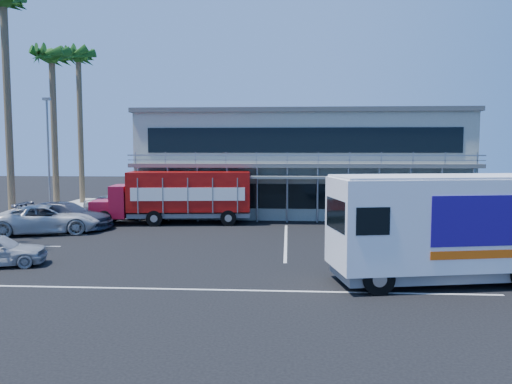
{
  "coord_description": "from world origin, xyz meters",
  "views": [
    {
      "loc": [
        2.1,
        -22.04,
        4.67
      ],
      "look_at": [
        0.35,
        5.03,
        2.3
      ],
      "focal_mm": 35.0,
      "sensor_mm": 36.0,
      "label": 1
    }
  ],
  "objects": [
    {
      "name": "parked_car_d",
      "position": [
        -10.76,
        5.81,
        0.79
      ],
      "size": [
        5.46,
        2.24,
        1.58
      ],
      "primitive_type": "imported",
      "rotation": [
        0.0,
        0.0,
        1.57
      ],
      "color": "#323543",
      "rests_on": "ground"
    },
    {
      "name": "parked_car_e",
      "position": [
        -9.5,
        10.8,
        0.79
      ],
      "size": [
        5.0,
        3.35,
        1.58
      ],
      "primitive_type": "imported",
      "rotation": [
        0.0,
        0.0,
        1.22
      ],
      "color": "slate",
      "rests_on": "ground"
    },
    {
      "name": "building",
      "position": [
        3.0,
        14.94,
        3.66
      ],
      "size": [
        22.4,
        12.0,
        7.3
      ],
      "color": "gray",
      "rests_on": "ground"
    },
    {
      "name": "red_truck",
      "position": [
        -4.66,
        8.35,
        1.78
      ],
      "size": [
        9.82,
        3.28,
        3.24
      ],
      "rotation": [
        0.0,
        0.0,
        0.11
      ],
      "color": "#A50D24",
      "rests_on": "ground"
    },
    {
      "name": "palm_e",
      "position": [
        -14.7,
        13.0,
        10.57
      ],
      "size": [
        2.8,
        2.8,
        12.25
      ],
      "color": "brown",
      "rests_on": "ground"
    },
    {
      "name": "palm_d",
      "position": [
        -15.2,
        8.0,
        12.8
      ],
      "size": [
        2.8,
        2.8,
        14.75
      ],
      "color": "brown",
      "rests_on": "ground"
    },
    {
      "name": "ground",
      "position": [
        0.0,
        0.0,
        0.0
      ],
      "size": [
        120.0,
        120.0,
        0.0
      ],
      "primitive_type": "plane",
      "color": "black",
      "rests_on": "ground"
    },
    {
      "name": "parked_car_c",
      "position": [
        -11.16,
        4.4,
        0.79
      ],
      "size": [
        6.19,
        4.25,
        1.57
      ],
      "primitive_type": "imported",
      "rotation": [
        0.0,
        0.0,
        1.89
      ],
      "color": "silver",
      "rests_on": "ground"
    },
    {
      "name": "white_van",
      "position": [
        7.46,
        -4.57,
        1.99
      ],
      "size": [
        8.03,
        4.02,
        3.75
      ],
      "rotation": [
        0.0,
        0.0,
        0.19
      ],
      "color": "white",
      "rests_on": "ground"
    },
    {
      "name": "light_pole_far",
      "position": [
        -14.2,
        11.0,
        4.5
      ],
      "size": [
        0.5,
        0.25,
        8.09
      ],
      "color": "gray",
      "rests_on": "ground"
    },
    {
      "name": "palm_f",
      "position": [
        -15.1,
        18.5,
        11.47
      ],
      "size": [
        2.8,
        2.8,
        13.25
      ],
      "color": "brown",
      "rests_on": "ground"
    }
  ]
}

